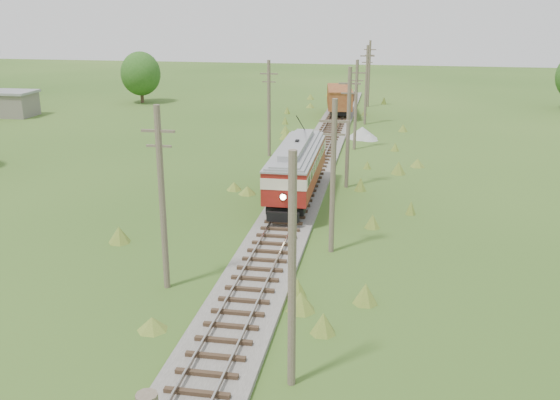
# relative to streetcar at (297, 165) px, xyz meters

# --- Properties ---
(railbed_main) EXTENTS (3.60, 96.00, 0.57)m
(railbed_main) POSITION_rel_streetcar_xyz_m (-0.00, 7.06, -2.42)
(railbed_main) COLOR #605B54
(railbed_main) RESTS_ON ground
(streetcar) EXTENTS (2.99, 12.35, 5.62)m
(streetcar) POSITION_rel_streetcar_xyz_m (0.00, 0.00, 0.00)
(streetcar) COLOR black
(streetcar) RESTS_ON ground
(gondola) EXTENTS (3.89, 9.07, 2.92)m
(gondola) POSITION_rel_streetcar_xyz_m (-0.00, 35.27, -0.48)
(gondola) COLOR black
(gondola) RESTS_ON ground
(gravel_pile) EXTENTS (3.24, 3.44, 1.18)m
(gravel_pile) POSITION_rel_streetcar_xyz_m (3.61, 22.25, -2.07)
(gravel_pile) COLOR gray
(gravel_pile) RESTS_ON ground
(utility_pole_r_1) EXTENTS (0.30, 0.30, 8.80)m
(utility_pole_r_1) POSITION_rel_streetcar_xyz_m (3.10, -21.94, 1.78)
(utility_pole_r_1) COLOR brown
(utility_pole_r_1) RESTS_ON ground
(utility_pole_r_2) EXTENTS (1.60, 0.30, 8.60)m
(utility_pole_r_2) POSITION_rel_streetcar_xyz_m (3.30, -8.94, 1.81)
(utility_pole_r_2) COLOR brown
(utility_pole_r_2) RESTS_ON ground
(utility_pole_r_3) EXTENTS (1.60, 0.30, 9.00)m
(utility_pole_r_3) POSITION_rel_streetcar_xyz_m (3.20, 4.06, 2.01)
(utility_pole_r_3) COLOR brown
(utility_pole_r_3) RESTS_ON ground
(utility_pole_r_4) EXTENTS (1.60, 0.30, 8.40)m
(utility_pole_r_4) POSITION_rel_streetcar_xyz_m (3.00, 17.06, 1.71)
(utility_pole_r_4) COLOR brown
(utility_pole_r_4) RESTS_ON ground
(utility_pole_r_5) EXTENTS (1.60, 0.30, 8.90)m
(utility_pole_r_5) POSITION_rel_streetcar_xyz_m (3.40, 30.06, 1.96)
(utility_pole_r_5) COLOR brown
(utility_pole_r_5) RESTS_ON ground
(utility_pole_r_6) EXTENTS (1.60, 0.30, 8.70)m
(utility_pole_r_6) POSITION_rel_streetcar_xyz_m (3.20, 43.06, 1.86)
(utility_pole_r_6) COLOR brown
(utility_pole_r_6) RESTS_ON ground
(utility_pole_l_a) EXTENTS (1.60, 0.30, 9.00)m
(utility_pole_l_a) POSITION_rel_streetcar_xyz_m (-4.20, -14.94, 2.01)
(utility_pole_l_a) COLOR brown
(utility_pole_l_a) RESTS_ON ground
(utility_pole_l_b) EXTENTS (1.60, 0.30, 8.60)m
(utility_pole_l_b) POSITION_rel_streetcar_xyz_m (-4.50, 13.06, 1.81)
(utility_pole_l_b) COLOR brown
(utility_pole_l_b) RESTS_ON ground
(tree_mid_a) EXTENTS (5.46, 5.46, 7.03)m
(tree_mid_a) POSITION_rel_streetcar_xyz_m (-28.00, 41.06, 1.40)
(tree_mid_a) COLOR #38281C
(tree_mid_a) RESTS_ON ground
(shed) EXTENTS (6.40, 4.40, 3.10)m
(shed) POSITION_rel_streetcar_xyz_m (-40.00, 28.06, -1.04)
(shed) COLOR slate
(shed) RESTS_ON ground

